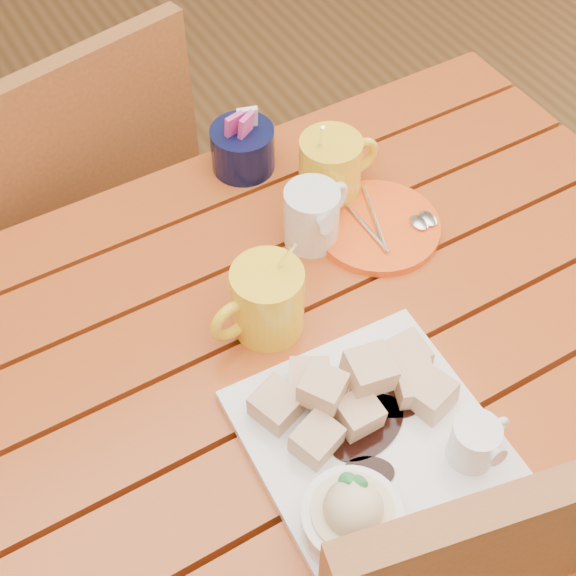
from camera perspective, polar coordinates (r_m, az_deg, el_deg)
ground at (r=1.68m, az=0.23°, el=-19.45°), size 5.00×5.00×0.00m
table at (r=1.09m, az=0.33°, el=-8.19°), size 1.20×0.79×0.75m
dessert_plate at (r=0.91m, az=5.75°, el=-11.21°), size 0.28×0.28×0.11m
coffee_mug_left at (r=0.99m, az=-1.60°, el=-0.88°), size 0.13×0.09×0.15m
coffee_mug_right at (r=1.15m, az=3.13°, el=8.59°), size 0.13×0.09×0.15m
cream_pitcher at (r=1.09m, az=1.83°, el=5.21°), size 0.11×0.09×0.09m
sugar_caddy at (r=1.21m, az=-3.24°, el=9.94°), size 0.09×0.09×0.10m
orange_saucer at (r=1.14m, az=6.47°, el=4.39°), size 0.18×0.18×0.02m
chair_far at (r=1.52m, az=-15.40°, el=4.36°), size 0.51×0.51×0.92m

